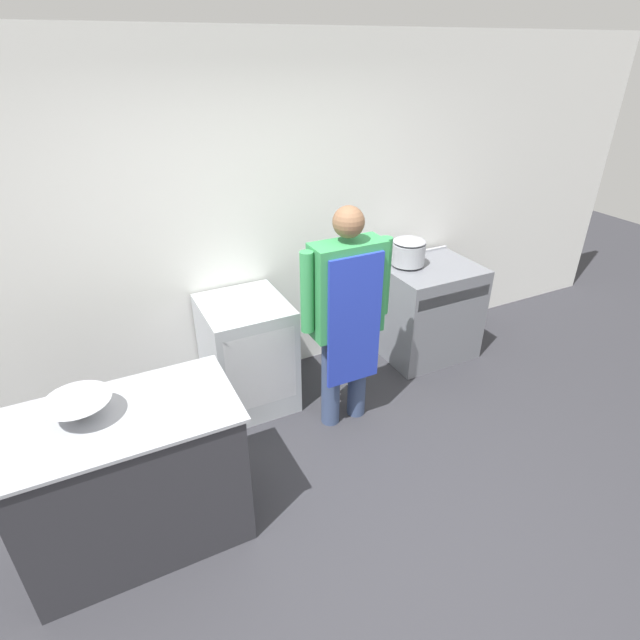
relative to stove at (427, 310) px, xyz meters
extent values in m
plane|color=#2D2D33|center=(-1.46, -1.63, -0.44)|extent=(14.00, 14.00, 0.00)
cube|color=white|center=(-1.46, 0.41, 0.91)|extent=(8.00, 0.05, 2.70)
cube|color=#2D2D33|center=(-2.73, -0.93, 0.01)|extent=(1.15, 0.64, 0.89)
cube|color=#9EA0A8|center=(-2.73, -0.93, 0.47)|extent=(1.20, 0.67, 0.02)
cube|color=slate|center=(0.00, 0.00, 0.00)|extent=(0.82, 0.67, 0.87)
cube|color=#9EA0A8|center=(0.00, -0.32, 0.28)|extent=(0.75, 0.03, 0.10)
cube|color=#9EA0A8|center=(0.00, 0.32, 0.44)|extent=(0.82, 0.03, 0.02)
cube|color=#A8ADB2|center=(-1.73, 0.03, 0.01)|extent=(0.63, 0.67, 0.89)
cube|color=silver|center=(-1.73, -0.29, 0.05)|extent=(0.53, 0.02, 0.62)
cylinder|color=#38476B|center=(-1.27, -0.50, -0.05)|extent=(0.14, 0.14, 0.78)
cylinder|color=#38476B|center=(-1.04, -0.50, -0.05)|extent=(0.14, 0.14, 0.78)
cube|color=#338C4C|center=(-1.15, -0.50, 0.68)|extent=(0.51, 0.22, 0.67)
cube|color=#2338B2|center=(-1.15, -0.63, 0.47)|extent=(0.41, 0.02, 0.97)
cylinder|color=#338C4C|center=(-1.45, -0.50, 0.71)|extent=(0.09, 0.09, 0.57)
cylinder|color=#338C4C|center=(-0.85, -0.50, 0.71)|extent=(0.09, 0.09, 0.57)
sphere|color=brown|center=(-1.15, -0.50, 1.15)|extent=(0.21, 0.21, 0.21)
cone|color=#9EA0A8|center=(-2.89, -0.88, 0.53)|extent=(0.33, 0.33, 0.12)
cylinder|color=#9EA0A8|center=(-0.18, 0.12, 0.55)|extent=(0.29, 0.29, 0.19)
ellipsoid|color=#9EA0A8|center=(-0.18, 0.12, 0.66)|extent=(0.28, 0.28, 0.05)
camera|label=1|loc=(-2.69, -3.19, 2.14)|focal=28.00mm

